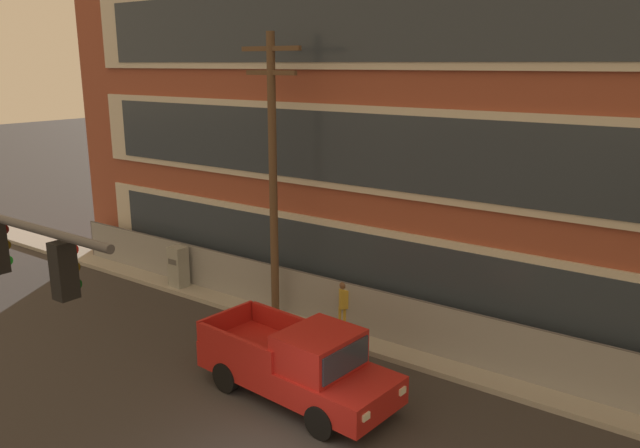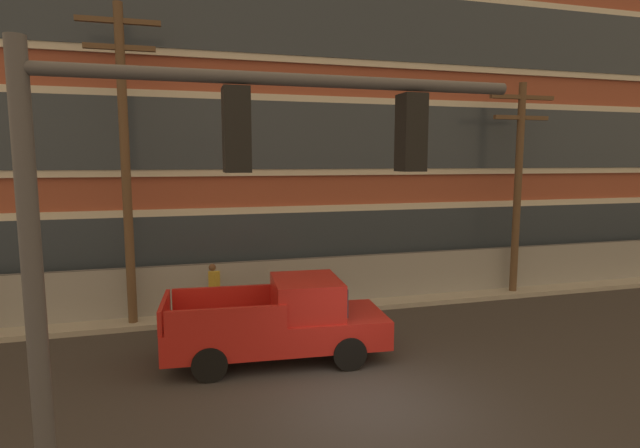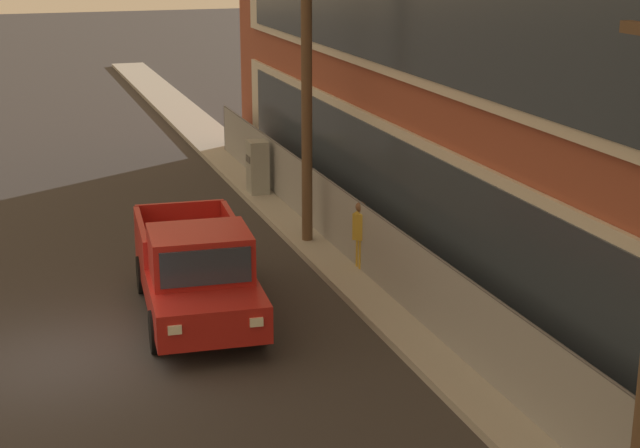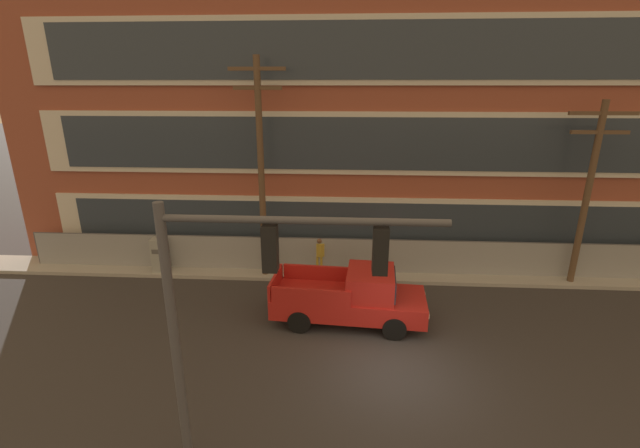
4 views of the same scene
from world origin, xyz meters
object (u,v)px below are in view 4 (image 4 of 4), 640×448
traffic_signal_mast (246,291)px  pedestrian_near_cabinet (319,253)px  utility_pole_midblock (589,187)px  electrical_cabinet (160,256)px  pickup_truck_red (352,297)px  utility_pole_near_corner (261,164)px

traffic_signal_mast → pedestrian_near_cabinet: size_ratio=3.59×
pedestrian_near_cabinet → utility_pole_midblock: bearing=-2.4°
pedestrian_near_cabinet → electrical_cabinet: bearing=-176.2°
traffic_signal_mast → pickup_truck_red: traffic_signal_mast is taller
utility_pole_near_corner → utility_pole_midblock: (13.07, 0.05, -0.78)m
utility_pole_midblock → electrical_cabinet: bearing=-179.9°
traffic_signal_mast → electrical_cabinet: traffic_signal_mast is taller
pickup_truck_red → pedestrian_near_cabinet: (-1.41, 4.00, 0.03)m
traffic_signal_mast → electrical_cabinet: bearing=122.8°
pickup_truck_red → utility_pole_midblock: utility_pole_midblock is taller
utility_pole_midblock → electrical_cabinet: 18.11m
electrical_cabinet → utility_pole_midblock: bearing=0.1°
utility_pole_near_corner → pedestrian_near_cabinet: utility_pole_near_corner is taller
pickup_truck_red → utility_pole_near_corner: 6.56m
traffic_signal_mast → pickup_truck_red: size_ratio=1.10×
utility_pole_near_corner → utility_pole_midblock: 13.09m
utility_pole_midblock → pedestrian_near_cabinet: (-10.72, 0.44, -3.26)m
pickup_truck_red → pedestrian_near_cabinet: 4.24m
utility_pole_near_corner → pedestrian_near_cabinet: size_ratio=5.43×
electrical_cabinet → pedestrian_near_cabinet: (7.07, 0.47, 0.13)m
pickup_truck_red → utility_pole_near_corner: (-3.76, 3.51, 4.07)m
electrical_cabinet → pedestrian_near_cabinet: size_ratio=0.99×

